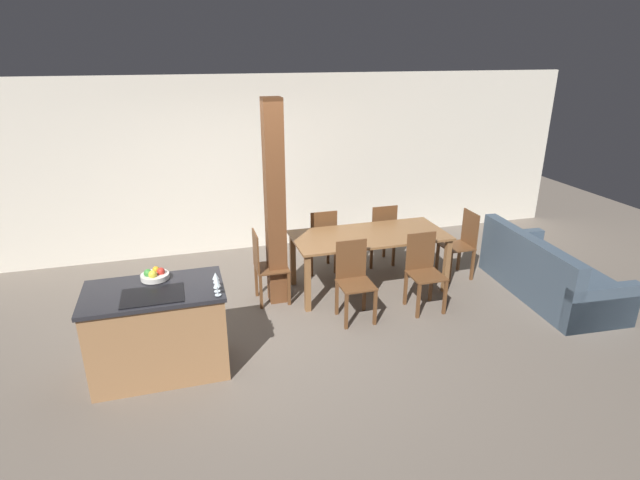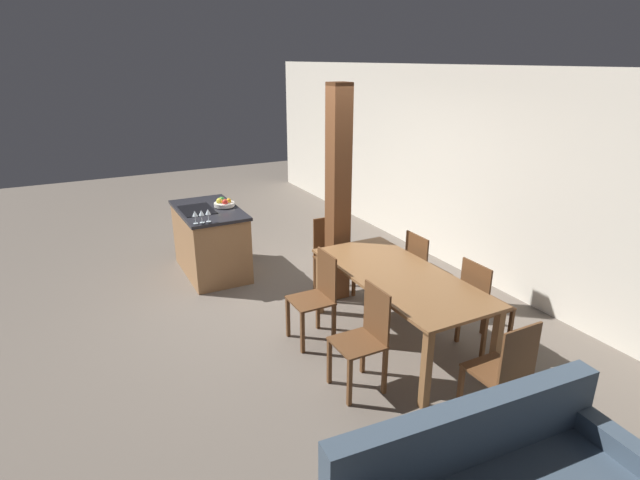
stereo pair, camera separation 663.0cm
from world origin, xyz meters
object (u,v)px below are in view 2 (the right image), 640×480
fruit_bowl (224,203)px  kitchen_island (211,241)px  timber_post (338,196)px  wine_glass_near (195,214)px  wine_glass_far (208,212)px  dining_chair_foot_end (504,372)px  dining_chair_near_right (365,337)px  wine_glass_middle (201,213)px  dining_chair_far_left (423,271)px  dining_chair_head_end (331,254)px  dining_chair_far_right (481,303)px  dining_chair_near_left (317,295)px  dining_table (399,283)px

fruit_bowl → kitchen_island: bearing=-94.4°
fruit_bowl → timber_post: 1.73m
wine_glass_near → wine_glass_far: 0.16m
dining_chair_foot_end → timber_post: 2.74m
kitchen_island → wine_glass_near: 0.88m
dining_chair_near_right → timber_post: (-1.70, 0.68, 0.77)m
wine_glass_middle → dining_chair_near_right: bearing=15.7°
dining_chair_near_right → timber_post: size_ratio=0.37×
wine_glass_far → wine_glass_middle: bearing=-90.0°
dining_chair_near_right → dining_chair_far_left: bearing=123.8°
wine_glass_far → dining_chair_head_end: wine_glass_far is taller
fruit_bowl → dining_chair_far_left: fruit_bowl is taller
dining_chair_far_right → dining_chair_foot_end: (0.93, -0.68, 0.00)m
wine_glass_near → dining_chair_near_left: size_ratio=0.17×
dining_table → dining_chair_far_right: size_ratio=2.13×
wine_glass_near → dining_chair_near_right: wine_glass_near is taller
dining_chair_near_left → dining_chair_foot_end: (1.84, 0.68, 0.00)m
dining_chair_far_right → dining_chair_foot_end: same height
kitchen_island → dining_chair_far_right: (3.12, 1.84, 0.04)m
dining_chair_far_right → wine_glass_far: bearing=38.2°
dining_chair_far_left → dining_chair_near_right: bearing=123.8°
kitchen_island → timber_post: bearing=39.3°
dining_table → dining_chair_far_left: 0.84m
fruit_bowl → timber_post: timber_post is taller
wine_glass_far → dining_chair_far_left: size_ratio=0.17×
fruit_bowl → wine_glass_near: size_ratio=1.72×
wine_glass_middle → dining_chair_near_right: size_ratio=0.17×
fruit_bowl → dining_chair_foot_end: 4.17m
wine_glass_middle → timber_post: 1.65m
wine_glass_middle → dining_table: bearing=33.8°
wine_glass_middle → dining_chair_head_end: size_ratio=0.17×
wine_glass_middle → dining_chair_near_left: bearing=23.7°
kitchen_island → dining_chair_far_right: size_ratio=1.38×
wine_glass_near → dining_chair_near_left: 1.89m
wine_glass_near → dining_chair_far_left: (1.63, 2.16, -0.54)m
wine_glass_far → timber_post: (0.84, 1.32, 0.23)m
wine_glass_middle → dining_chair_far_right: 3.32m
kitchen_island → wine_glass_far: size_ratio=8.24×
kitchen_island → timber_post: size_ratio=0.51×
wine_glass_near → dining_chair_far_right: bearing=40.3°
dining_table → dining_chair_far_left: dining_chair_far_left is taller
dining_chair_head_end → fruit_bowl: bearing=126.9°
dining_chair_foot_end → wine_glass_far: bearing=-69.2°
fruit_bowl → dining_chair_far_right: size_ratio=0.29×
dining_chair_near_right → dining_chair_foot_end: size_ratio=1.00×
kitchen_island → dining_chair_foot_end: size_ratio=1.38×
kitchen_island → dining_chair_near_right: (3.12, 0.48, 0.04)m
dining_chair_far_right → dining_chair_foot_end: bearing=143.8°
dining_chair_far_left → fruit_bowl: bearing=36.6°
kitchen_island → dining_chair_near_right: dining_chair_near_right is taller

